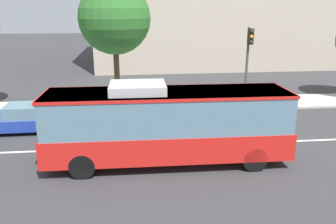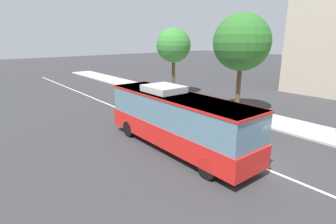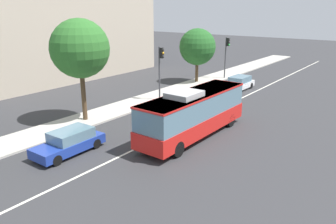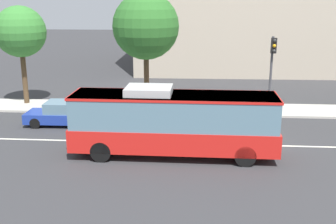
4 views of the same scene
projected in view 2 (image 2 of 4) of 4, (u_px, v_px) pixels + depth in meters
The scene contains 7 objects.
ground_plane at pixel (252, 163), 13.46m from camera, with size 160.00×160.00×0.00m, color #333335.
sidewalk_kerb at pixel (314, 132), 17.68m from camera, with size 80.00×3.24×0.14m, color #B2ADA3.
lane_centre_line at pixel (252, 163), 13.45m from camera, with size 76.00×0.16×0.01m, color silver.
transit_bus at pixel (177, 118), 14.77m from camera, with size 10.02×2.58×3.46m.
sedan_blue at pixel (164, 102), 23.04m from camera, with size 4.54×1.91×1.46m.
street_tree_kerbside_centre at pixel (242, 42), 20.76m from camera, with size 4.46×4.46×7.95m.
street_tree_kerbside_right at pixel (174, 46), 27.94m from camera, with size 3.59×3.59×7.07m.
Camera 2 is at (6.83, -11.01, 6.16)m, focal length 28.63 mm.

